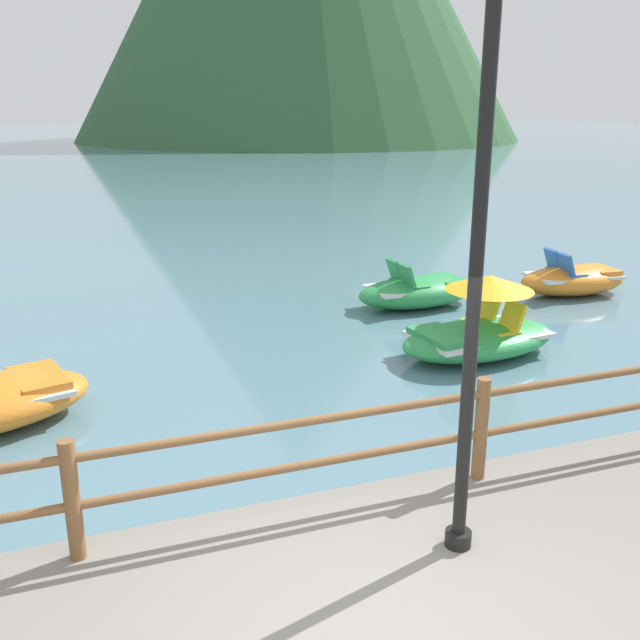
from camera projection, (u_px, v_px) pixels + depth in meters
The scene contains 6 objects.
ground_plane at pixel (88, 169), 40.40m from camera, with size 200.00×200.00×0.00m, color slate.
dock_railing at pixel (297, 450), 5.58m from camera, with size 23.92×0.12×0.95m.
lamp_post at pixel (481, 194), 4.56m from camera, with size 0.28×0.28×4.42m.
pedal_boat_0 at pixel (480, 330), 10.43m from camera, with size 2.69×1.64×1.21m.
pedal_boat_1 at pixel (573, 279), 13.78m from camera, with size 2.27×1.26×0.89m.
pedal_boat_2 at pixel (418, 291), 12.95m from camera, with size 2.38×1.23×0.88m.
Camera 1 is at (-1.54, -3.24, 3.61)m, focal length 39.52 mm.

